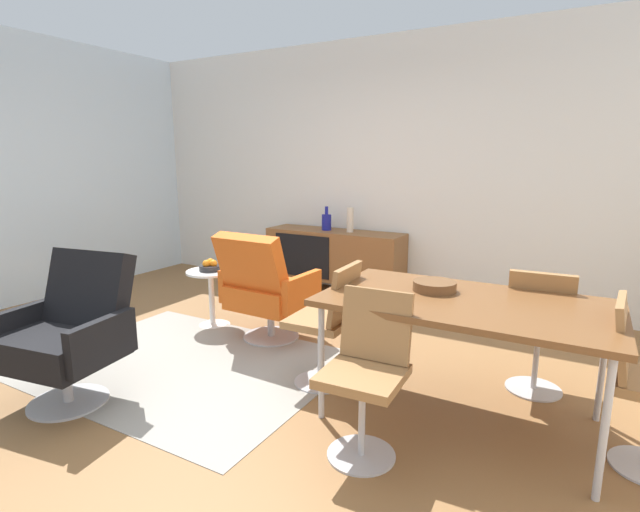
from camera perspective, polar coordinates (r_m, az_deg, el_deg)
name	(u,v)px	position (r m, az deg, el deg)	size (l,w,h in m)	color
ground_plane	(239,379)	(3.54, -9.57, -14.18)	(8.32, 8.32, 0.00)	olive
wall_back	(384,170)	(5.45, 7.65, 10.13)	(6.80, 0.12, 2.80)	white
sideboard	(334,255)	(5.48, 1.69, 0.12)	(1.60, 0.45, 0.72)	brown
vase_cobalt	(350,220)	(5.33, 3.60, 4.32)	(0.07, 0.07, 0.27)	beige
vase_sculptural_dark	(327,222)	(5.47, 0.78, 4.11)	(0.11, 0.11, 0.27)	navy
dining_table	(465,307)	(2.87, 16.85, -5.83)	(1.60, 0.90, 0.74)	brown
wooden_bowl_on_table	(435,286)	(2.99, 13.46, -3.49)	(0.26, 0.26, 0.06)	brown
dining_chair_near_window	(328,319)	(3.24, 0.99, -7.55)	(0.44, 0.42, 0.86)	#9E7042
dining_chair_front_left	(367,368)	(2.55, 5.63, -13.09)	(0.42, 0.44, 0.86)	#9E7042
dining_chair_back_right	(539,326)	(3.42, 24.59, -7.60)	(0.42, 0.44, 0.86)	#9E7042
lounge_chair_red	(265,287)	(4.05, -6.55, -3.69)	(0.74, 0.67, 0.95)	#D85919
armchair_black_shell	(70,330)	(3.44, -27.55, -7.79)	(0.79, 0.74, 0.95)	black
side_table_round	(211,291)	(4.54, -12.79, -4.13)	(0.44, 0.44, 0.52)	white
fruit_bowl	(210,266)	(4.48, -12.92, -1.20)	(0.20, 0.20, 0.11)	#262628
area_rug	(186,364)	(3.84, -15.67, -12.30)	(2.20, 1.70, 0.01)	gray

